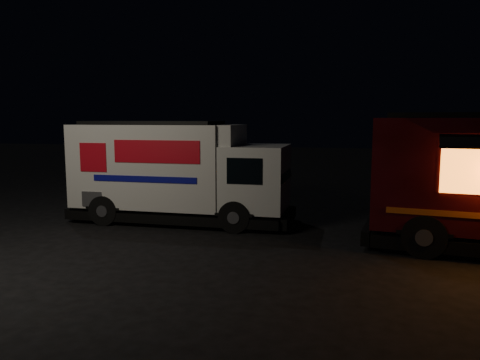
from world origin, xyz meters
TOP-DOWN VIEW (x-y plane):
  - ground at (0.00, 0.00)m, footprint 80.00×80.00m
  - white_truck at (-0.45, 2.71)m, footprint 6.66×2.35m

SIDE VIEW (x-z plane):
  - ground at x=0.00m, z-range 0.00..0.00m
  - white_truck at x=-0.45m, z-range 0.00..3.01m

